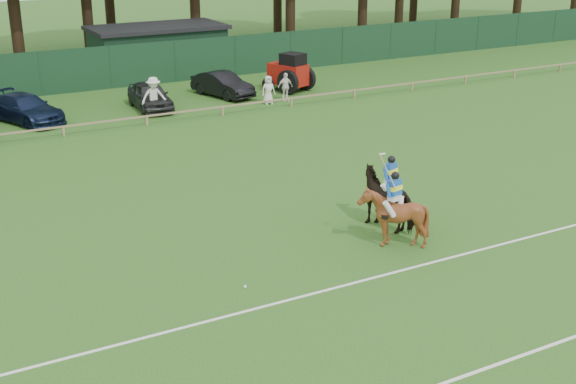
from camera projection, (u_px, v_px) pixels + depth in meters
ground at (324, 272)px, 21.95m from camera, size 160.00×160.00×0.00m
horse_dark at (390, 199)px, 24.91m from camera, size 1.73×2.45×1.89m
horse_chestnut at (393, 217)px, 23.40m from camera, size 1.89×2.03×1.88m
sedan_navy at (25, 109)px, 37.57m from camera, size 3.58×5.05×1.36m
hatch_grey at (150, 96)px, 40.09m from camera, size 1.94×4.24×1.41m
estate_black at (223, 85)px, 42.89m from camera, size 2.47×4.32×1.35m
spectator_left at (154, 97)px, 38.67m from camera, size 1.33×0.82×1.98m
spectator_mid at (285, 87)px, 41.86m from camera, size 0.91×0.39×1.54m
spectator_right at (268, 90)px, 41.16m from camera, size 0.78×0.54×1.53m
rider_dark at (391, 175)px, 24.62m from camera, size 0.92×0.54×1.41m
rider_chestnut at (395, 192)px, 23.11m from camera, size 0.97×0.51×2.05m
polo_ball at (245, 287)px, 21.01m from camera, size 0.09×0.09×0.09m
pitch_lines at (397, 326)px, 19.07m from camera, size 60.00×5.10×0.01m
pitch_rail at (126, 119)px, 36.61m from camera, size 62.10×0.10×0.50m
perimeter_fence at (76, 70)px, 43.74m from camera, size 92.08×0.08×2.50m
utility_shed at (158, 49)px, 48.84m from camera, size 8.40×4.40×3.04m
tree_row at (77, 66)px, 51.66m from camera, size 96.00×12.00×21.00m
tractor at (290, 73)px, 44.09m from camera, size 2.56×3.06×2.20m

